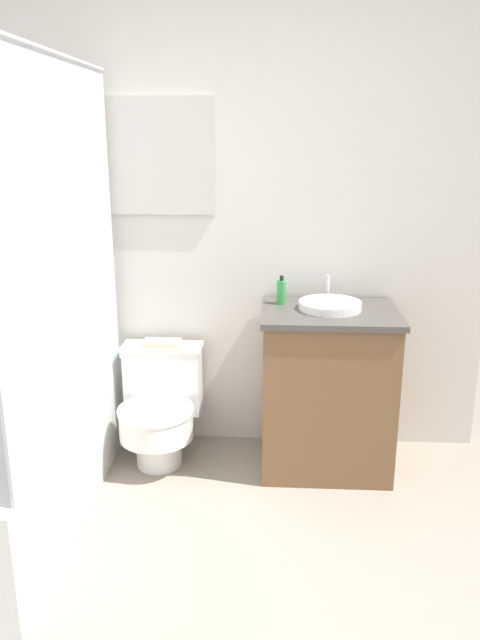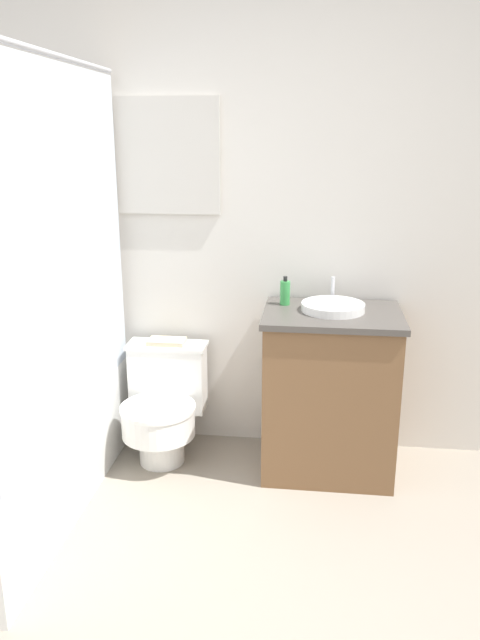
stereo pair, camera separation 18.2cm
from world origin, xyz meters
The scene contains 7 objects.
wall_back centered at (0.00, 1.94, 1.26)m, with size 3.15×0.07×2.50m.
shower_area centered at (-0.71, 1.14, 0.29)m, with size 0.70×1.55×1.98m.
toilet centered at (-0.13, 1.66, 0.30)m, with size 0.42×0.52×0.60m.
vanity centered at (0.74, 1.64, 0.42)m, with size 0.67×0.52×0.85m.
sink centered at (0.74, 1.67, 0.87)m, with size 0.31×0.34×0.13m.
soap_bottle centered at (0.50, 1.75, 0.91)m, with size 0.05×0.05×0.15m.
book_on_tank centered at (-0.13, 1.78, 0.61)m, with size 0.20×0.12×0.02m.
Camera 1 is at (0.46, -1.32, 1.68)m, focal length 35.00 mm.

